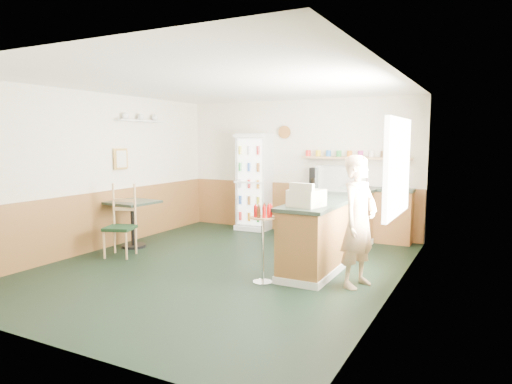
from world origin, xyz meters
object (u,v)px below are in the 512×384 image
Objects in this scene: cash_register at (306,198)px; cafe_table at (133,215)px; shopkeeper at (359,222)px; condiment_stand at (263,231)px; drinks_fridge at (254,182)px; display_case at (342,180)px; cafe_chair at (124,218)px.

cafe_table is (-3.40, 0.36, -0.54)m from cash_register.
shopkeeper is at bearing -4.30° from cafe_table.
condiment_stand reaches higher than cafe_table.
drinks_fridge reaches higher than shopkeeper.
cash_register is at bearing -6.12° from cafe_table.
cafe_table is at bearing -115.44° from drinks_fridge.
display_case is 1.74m from shopkeeper.
display_case is 0.47× the size of shopkeeper.
drinks_fridge reaches higher than cash_register.
display_case is 3.68m from cafe_table.
display_case is at bearing 77.12° from condiment_stand.
shopkeeper is 1.45× the size of cafe_chair.
display_case is 2.11m from condiment_stand.
drinks_fridge is 3.06m from cafe_chair.
cafe_chair is at bearing -151.24° from display_case.
drinks_fridge is 2.70m from cafe_table.
shopkeeper reaches higher than cafe_table.
cash_register is at bearing -16.88° from cafe_chair.
drinks_fridge is 3.58m from cash_register.
drinks_fridge is at bearing 64.59° from shopkeeper.
cash_register is at bearing -90.00° from display_case.
cafe_table is (-4.10, 0.31, -0.27)m from shopkeeper.
cafe_table is (-1.15, -2.41, -0.43)m from drinks_fridge.
shopkeeper is (2.95, -2.72, -0.16)m from drinks_fridge.
display_case is (2.25, -1.18, 0.23)m from drinks_fridge.
cash_register reaches higher than condiment_stand.
cafe_chair is at bearing -62.63° from cafe_table.
condiment_stand is at bearing -102.88° from display_case.
display_case is at bearing 19.95° from cafe_table.
condiment_stand is (1.80, -3.17, -0.30)m from drinks_fridge.
shopkeeper is 1.64× the size of condiment_stand.
condiment_stand is at bearing 128.47° from shopkeeper.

